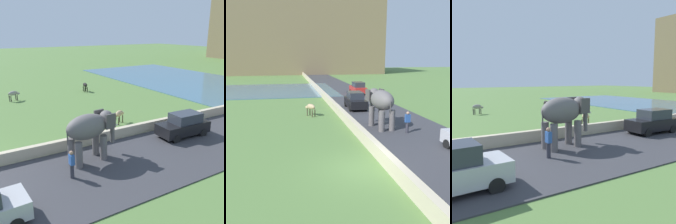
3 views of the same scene
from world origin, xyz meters
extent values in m
cube|color=beige|center=(1.20, 18.00, 0.39)|extent=(0.40, 110.00, 0.77)
cube|color=#426B84|center=(-14.00, 32.35, 0.04)|extent=(36.00, 18.00, 0.08)
ellipsoid|color=#605B5B|center=(3.42, 7.00, 2.24)|extent=(1.73, 2.85, 1.50)
cylinder|color=#605B5B|center=(2.90, 7.81, 0.80)|extent=(0.44, 0.44, 1.60)
cylinder|color=#605B5B|center=(3.73, 7.92, 0.80)|extent=(0.44, 0.44, 1.60)
cylinder|color=#605B5B|center=(3.12, 6.07, 0.80)|extent=(0.44, 0.44, 1.60)
cylinder|color=#605B5B|center=(3.95, 6.18, 0.80)|extent=(0.44, 0.44, 1.60)
ellipsoid|color=#605B5B|center=(3.25, 8.40, 2.42)|extent=(1.11, 1.02, 1.10)
cube|color=#484444|center=(2.67, 8.19, 2.46)|extent=(0.21, 0.71, 0.90)
cube|color=#484444|center=(3.86, 8.34, 2.46)|extent=(0.21, 0.71, 0.90)
cylinder|color=#605B5B|center=(3.19, 8.87, 1.54)|extent=(0.28, 0.28, 1.50)
cone|color=silver|center=(2.98, 8.78, 1.99)|extent=(0.19, 0.57, 0.17)
cone|color=silver|center=(3.41, 8.83, 1.99)|extent=(0.19, 0.57, 0.17)
cylinder|color=#484444|center=(3.59, 5.68, 1.89)|extent=(0.08, 0.08, 0.90)
cylinder|color=#33333D|center=(4.80, 5.38, 0.42)|extent=(0.22, 0.22, 0.85)
cube|color=#2D569E|center=(4.80, 5.38, 1.13)|extent=(0.36, 0.22, 0.56)
sphere|color=tan|center=(4.80, 5.38, 1.52)|extent=(0.22, 0.22, 0.22)
cube|color=#B7B7BC|center=(6.58, 0.59, 0.70)|extent=(1.85, 4.06, 0.80)
cylinder|color=black|center=(5.72, 1.86, 0.30)|extent=(0.20, 0.61, 0.60)
cylinder|color=black|center=(7.33, 1.92, 0.30)|extent=(0.20, 0.61, 0.60)
cube|color=black|center=(3.42, 14.87, 0.70)|extent=(1.85, 4.06, 0.80)
cube|color=#2D333D|center=(3.43, 15.07, 1.45)|extent=(1.53, 2.25, 0.70)
cylinder|color=black|center=(4.18, 13.54, 0.30)|extent=(0.20, 0.61, 0.60)
cylinder|color=black|center=(2.57, 13.60, 0.30)|extent=(0.20, 0.61, 0.60)
cylinder|color=black|center=(4.28, 16.14, 0.30)|extent=(0.20, 0.61, 0.60)
cylinder|color=black|center=(2.67, 16.20, 0.30)|extent=(0.20, 0.61, 0.60)
ellipsoid|color=gray|center=(-14.06, 6.36, 0.90)|extent=(0.78, 1.18, 0.50)
cylinder|color=#373533|center=(-14.33, 6.68, 0.33)|extent=(0.10, 0.10, 0.65)
cylinder|color=#373533|center=(-14.04, 6.78, 0.33)|extent=(0.10, 0.10, 0.65)
cylinder|color=#373533|center=(-14.08, 5.95, 0.33)|extent=(0.10, 0.10, 0.65)
cylinder|color=#373533|center=(-13.79, 6.05, 0.33)|extent=(0.10, 0.10, 0.65)
ellipsoid|color=gray|center=(-14.26, 6.96, 0.75)|extent=(0.36, 0.46, 0.26)
cone|color=beige|center=(-14.35, 6.93, 0.92)|extent=(0.04, 0.04, 0.12)
cone|color=beige|center=(-14.18, 6.99, 0.92)|extent=(0.04, 0.04, 0.12)
cylinder|color=#373533|center=(-13.88, 5.85, 0.70)|extent=(0.04, 0.04, 0.45)
ellipsoid|color=black|center=(-14.30, 15.39, 0.90)|extent=(1.16, 0.62, 0.50)
cylinder|color=black|center=(-14.71, 15.30, 0.33)|extent=(0.10, 0.10, 0.65)
cylinder|color=black|center=(-14.66, 15.61, 0.33)|extent=(0.10, 0.10, 0.65)
cylinder|color=black|center=(-13.95, 15.17, 0.33)|extent=(0.10, 0.10, 0.65)
cylinder|color=black|center=(-13.90, 15.48, 0.33)|extent=(0.10, 0.10, 0.65)
ellipsoid|color=black|center=(-14.93, 15.50, 0.75)|extent=(0.43, 0.30, 0.26)
cone|color=beige|center=(-14.94, 15.41, 0.92)|extent=(0.04, 0.04, 0.12)
cone|color=beige|center=(-14.91, 15.59, 0.92)|extent=(0.04, 0.04, 0.12)
cylinder|color=black|center=(-13.77, 15.30, 0.70)|extent=(0.04, 0.04, 0.45)
ellipsoid|color=tan|center=(-1.47, 12.37, 0.90)|extent=(0.94, 1.17, 0.50)
cylinder|color=#493D2C|center=(-1.80, 12.62, 0.33)|extent=(0.10, 0.10, 0.65)
cylinder|color=#493D2C|center=(-1.54, 12.77, 0.33)|extent=(0.10, 0.10, 0.65)
cylinder|color=#493D2C|center=(-1.40, 11.96, 0.33)|extent=(0.10, 0.10, 0.65)
cylinder|color=#493D2C|center=(-1.14, 12.12, 0.33)|extent=(0.10, 0.10, 0.65)
ellipsoid|color=tan|center=(-1.80, 12.91, 0.75)|extent=(0.41, 0.47, 0.26)
cone|color=beige|center=(-1.87, 12.86, 0.92)|extent=(0.04, 0.04, 0.12)
cone|color=beige|center=(-1.72, 12.95, 0.92)|extent=(0.04, 0.04, 0.12)
cylinder|color=#493D2C|center=(-1.19, 11.90, 0.70)|extent=(0.04, 0.04, 0.45)
camera|label=1|loc=(16.96, 0.50, 7.66)|focal=43.58mm
camera|label=2|loc=(-3.62, -11.88, 5.52)|focal=42.83mm
camera|label=3|loc=(15.85, -0.62, 4.02)|focal=41.11mm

